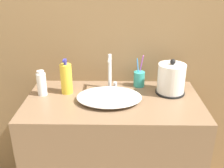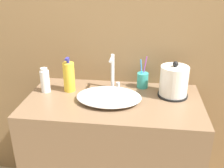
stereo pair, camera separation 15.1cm
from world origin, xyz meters
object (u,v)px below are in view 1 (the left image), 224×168
toothbrush_cup (139,79)px  lotion_bottle (66,79)px  electric_kettle (171,80)px  faucet (110,71)px  shampoo_bottle (42,83)px

toothbrush_cup → lotion_bottle: bearing=-166.4°
electric_kettle → toothbrush_cup: bearing=150.6°
lotion_bottle → electric_kettle: bearing=0.5°
faucet → electric_kettle: faucet is taller
faucet → lotion_bottle: size_ratio=1.02×
electric_kettle → lotion_bottle: same height
electric_kettle → lotion_bottle: 0.64m
electric_kettle → shampoo_bottle: bearing=-177.3°
lotion_bottle → toothbrush_cup: bearing=13.6°
shampoo_bottle → faucet: bearing=13.0°
faucet → lotion_bottle: faucet is taller
toothbrush_cup → shampoo_bottle: toothbrush_cup is taller
electric_kettle → toothbrush_cup: electric_kettle is taller
lotion_bottle → shampoo_bottle: size_ratio=1.41×
faucet → shampoo_bottle: bearing=-167.0°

